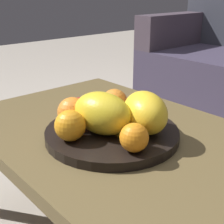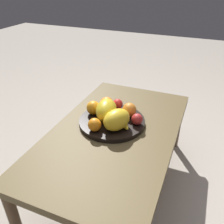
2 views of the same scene
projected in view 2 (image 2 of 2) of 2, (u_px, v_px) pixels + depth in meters
The scene contains 12 objects.
ground_plane at pixel (114, 183), 1.50m from camera, with size 8.00×8.00×0.00m, color #AA9F91.
coffee_table at pixel (114, 137), 1.31m from camera, with size 1.12×0.64×0.40m.
fruit_bowl at pixel (112, 122), 1.34m from camera, with size 0.37×0.37×0.03m, color black.
melon_large_front at pixel (106, 110), 1.32m from camera, with size 0.17×0.11×0.11m, color gold.
melon_smaller_beside at pixel (117, 120), 1.24m from camera, with size 0.16×0.11×0.11m, color yellow.
orange_front at pixel (107, 104), 1.41m from camera, with size 0.08×0.08×0.08m, color orange.
orange_left at pixel (129, 110), 1.35m from camera, with size 0.08×0.08×0.08m, color orange.
orange_right at pixel (95, 125), 1.23m from camera, with size 0.07×0.07×0.07m, color orange.
orange_back at pixel (93, 108), 1.37m from camera, with size 0.08×0.08×0.08m, color orange.
apple_front at pixel (118, 104), 1.43m from camera, with size 0.06×0.06×0.06m, color red.
apple_right at pixel (137, 119), 1.29m from camera, with size 0.06×0.06×0.06m, color red.
banana_bunch at pixel (122, 119), 1.29m from camera, with size 0.16×0.12×0.06m.
Camera 2 is at (0.99, 0.39, 1.15)m, focal length 38.50 mm.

